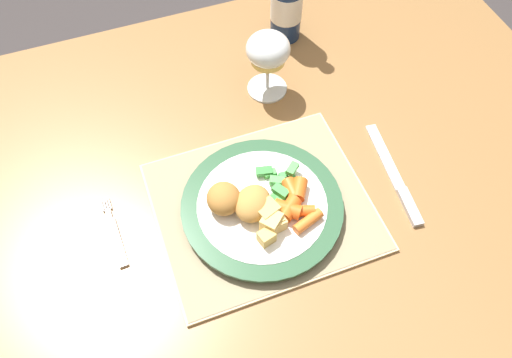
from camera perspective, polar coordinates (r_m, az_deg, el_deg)
The scene contains 11 objects.
ground_plane at distance 1.50m, azimuth -2.54°, elevation -16.47°, with size 6.00×6.00×0.00m, color #383333.
dining_table at distance 0.89m, azimuth -4.10°, elevation -4.39°, with size 1.39×0.91×0.74m.
placemat at distance 0.80m, azimuth 0.75°, elevation -3.12°, with size 0.33×0.29×0.01m.
dinner_plate at distance 0.78m, azimuth 0.70°, elevation -3.18°, with size 0.25×0.25×0.02m.
breaded_croquettes at distance 0.76m, azimuth -2.01°, elevation -2.55°, with size 0.11×0.10×0.04m.
green_beans_pile at distance 0.79m, azimuth 2.78°, elevation -0.64°, with size 0.07×0.08×0.02m.
glazed_carrots at distance 0.77m, azimuth 4.45°, elevation -2.88°, with size 0.07×0.09×0.02m.
fork at distance 0.80m, azimuth -15.78°, elevation -6.36°, with size 0.02×0.13×0.01m.
table_knife at distance 0.86m, azimuth 15.85°, elevation -0.28°, with size 0.04×0.21×0.01m.
wine_glass at distance 0.89m, azimuth 1.39°, elevation 14.27°, with size 0.08×0.08×0.13m.
roast_potatoes at distance 0.75m, azimuth 1.70°, elevation -4.80°, with size 0.05×0.07×0.03m.
Camera 1 is at (-0.09, -0.42, 1.44)m, focal length 35.00 mm.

